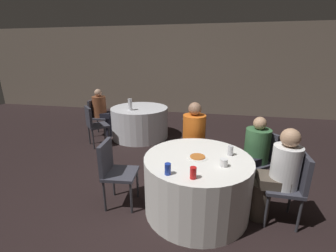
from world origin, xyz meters
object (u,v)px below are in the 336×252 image
(person_orange_shirt, at_px, (194,138))
(soda_can_red, at_px, (193,173))
(chair_near_north, at_px, (193,140))
(bottle_far, at_px, (130,105))
(person_floral_shirt, at_px, (103,113))
(chair_near_east, at_px, (291,181))
(person_green_jacket, at_px, (252,155))
(table_near, at_px, (197,184))
(pizza_plate_near, at_px, (198,157))
(chair_far_southwest, at_px, (94,122))
(soda_can_blue, at_px, (168,169))
(person_white_shirt, at_px, (276,176))
(chair_near_west, at_px, (113,167))
(chair_near_northeast, at_px, (260,155))
(soda_can_silver, at_px, (230,151))
(table_far, at_px, (140,122))
(chair_far_west, at_px, (97,114))

(person_orange_shirt, bearing_deg, soda_can_red, 86.66)
(chair_near_north, bearing_deg, bottle_far, -43.33)
(chair_near_north, relative_size, bottle_far, 3.41)
(person_floral_shirt, xyz_separation_m, person_orange_shirt, (2.32, -1.45, 0.05))
(chair_near_east, bearing_deg, person_green_jacket, 32.69)
(table_near, distance_m, pizza_plate_near, 0.37)
(chair_far_southwest, bearing_deg, soda_can_blue, 0.07)
(chair_near_north, xyz_separation_m, person_white_shirt, (1.04, -1.06, 0.04))
(chair_near_west, bearing_deg, person_white_shirt, 86.96)
(person_orange_shirt, height_order, person_white_shirt, person_orange_shirt)
(person_green_jacket, relative_size, person_white_shirt, 0.96)
(chair_near_northeast, xyz_separation_m, chair_far_southwest, (-3.16, 1.02, 0.00))
(chair_near_northeast, height_order, soda_can_silver, chair_near_northeast)
(person_green_jacket, xyz_separation_m, person_orange_shirt, (-0.84, 0.35, 0.05))
(chair_near_northeast, bearing_deg, person_white_shirt, 147.05)
(chair_near_west, distance_m, soda_can_silver, 1.48)
(person_green_jacket, distance_m, pizza_plate_near, 0.92)
(chair_near_north, bearing_deg, soda_can_blue, 77.15)
(soda_can_silver, bearing_deg, person_floral_shirt, 142.09)
(bottle_far, bearing_deg, chair_near_east, -38.11)
(chair_near_northeast, bearing_deg, chair_near_north, 30.26)
(table_far, bearing_deg, soda_can_silver, -49.57)
(person_green_jacket, bearing_deg, chair_near_north, 22.10)
(person_orange_shirt, relative_size, pizza_plate_near, 4.78)
(person_white_shirt, height_order, pizza_plate_near, person_white_shirt)
(table_near, xyz_separation_m, chair_far_west, (-2.61, 2.34, 0.17))
(person_white_shirt, xyz_separation_m, soda_can_red, (-0.91, -0.48, 0.20))
(table_far, distance_m, bottle_far, 0.58)
(chair_near_northeast, bearing_deg, person_orange_shirt, 37.74)
(table_near, relative_size, soda_can_red, 10.69)
(chair_near_northeast, bearing_deg, person_floral_shirt, 25.15)
(chair_near_east, xyz_separation_m, soda_can_blue, (-1.34, -0.45, 0.25))
(chair_near_northeast, relative_size, pizza_plate_near, 3.49)
(person_orange_shirt, relative_size, soda_can_silver, 9.80)
(chair_near_north, distance_m, soda_can_red, 1.57)
(person_orange_shirt, bearing_deg, chair_near_north, -90.00)
(soda_can_blue, bearing_deg, soda_can_red, -5.62)
(chair_near_north, bearing_deg, person_orange_shirt, 90.00)
(chair_near_north, relative_size, soda_can_silver, 7.16)
(chair_near_north, distance_m, chair_far_southwest, 2.26)
(chair_near_northeast, distance_m, person_orange_shirt, 1.01)
(pizza_plate_near, xyz_separation_m, soda_can_silver, (0.39, 0.15, 0.05))
(table_near, xyz_separation_m, chair_near_north, (-0.15, 1.05, 0.17))
(chair_far_southwest, bearing_deg, table_far, 90.00)
(chair_near_northeast, bearing_deg, chair_far_southwest, 34.63)
(person_floral_shirt, bearing_deg, chair_far_west, -90.00)
(person_orange_shirt, height_order, soda_can_blue, person_orange_shirt)
(person_green_jacket, height_order, soda_can_silver, person_green_jacket)
(table_far, bearing_deg, person_orange_shirt, -46.67)
(chair_near_northeast, height_order, person_green_jacket, person_green_jacket)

